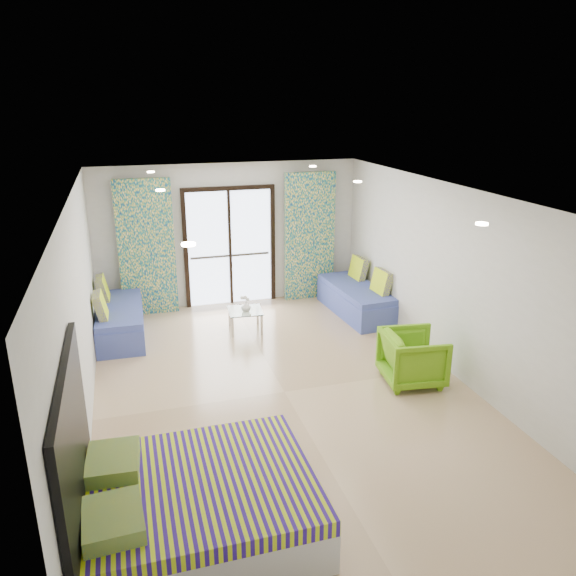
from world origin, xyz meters
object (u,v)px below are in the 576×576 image
object	(u,v)px
daybed_right	(357,298)
armchair	(413,355)
daybed_left	(120,319)
coffee_table	(245,312)
bed	(199,505)

from	to	relation	value
daybed_right	armchair	size ratio (longest dim) A/B	2.39
daybed_left	daybed_right	distance (m)	4.24
coffee_table	daybed_right	bearing A→B (deg)	5.94
coffee_table	armchair	xyz separation A→B (m)	(1.85, -2.48, 0.08)
bed	daybed_right	xyz separation A→B (m)	(3.60, 4.77, -0.00)
daybed_left	armchair	bearing A→B (deg)	-34.96
daybed_left	daybed_right	xyz separation A→B (m)	(4.23, -0.17, 0.00)
bed	daybed_right	world-z (taller)	daybed_right
daybed_left	daybed_right	world-z (taller)	daybed_right
daybed_left	coffee_table	size ratio (longest dim) A/B	2.92
armchair	coffee_table	bearing A→B (deg)	43.95
coffee_table	armchair	size ratio (longest dim) A/B	0.80
coffee_table	bed	bearing A→B (deg)	-107.51
bed	armchair	bearing A→B (deg)	32.09
coffee_table	daybed_left	bearing A→B (deg)	169.16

